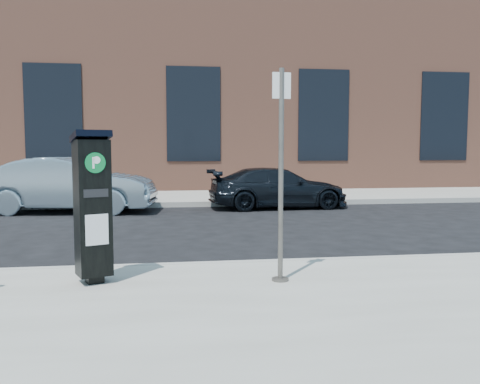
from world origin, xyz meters
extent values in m
plane|color=black|center=(0.00, 0.00, 0.00)|extent=(120.00, 120.00, 0.00)
cube|color=gray|center=(0.00, 14.00, 0.07)|extent=(60.00, 12.00, 0.15)
cube|color=#9E9B93|center=(0.00, -0.02, 0.07)|extent=(60.00, 0.12, 0.16)
cube|color=#9E9B93|center=(0.00, 8.02, 0.07)|extent=(60.00, 0.12, 0.16)
cube|color=#935843|center=(0.00, 17.00, 4.00)|extent=(28.00, 10.00, 8.00)
cube|color=#59544C|center=(0.00, 17.00, 8.10)|extent=(28.00, 10.00, 0.30)
cube|color=black|center=(-5.00, 11.98, 3.00)|extent=(2.00, 0.06, 3.50)
cube|color=black|center=(0.00, 11.98, 3.00)|extent=(2.00, 0.06, 3.50)
cube|color=black|center=(5.00, 11.98, 3.00)|extent=(2.00, 0.06, 3.50)
cube|color=black|center=(10.00, 11.98, 3.00)|extent=(2.00, 0.06, 3.50)
cube|color=black|center=(-1.89, -0.88, 0.20)|extent=(0.25, 0.25, 0.10)
cube|color=black|center=(-1.89, -0.88, 1.06)|extent=(0.48, 0.45, 1.62)
cube|color=black|center=(-1.89, -0.88, 1.91)|extent=(0.53, 0.50, 0.15)
cylinder|color=#075D2A|center=(-1.82, -1.04, 1.60)|extent=(0.23, 0.10, 0.24)
cube|color=white|center=(-1.82, -1.04, 1.60)|extent=(0.08, 0.04, 0.13)
cube|color=silver|center=(-1.82, -1.04, 0.82)|extent=(0.25, 0.11, 0.36)
cube|color=black|center=(-1.82, -1.04, 1.25)|extent=(0.27, 0.12, 0.10)
cylinder|color=#59554E|center=(0.36, -1.12, 0.17)|extent=(0.21, 0.21, 0.03)
cylinder|color=#59554E|center=(0.36, -1.12, 1.43)|extent=(0.06, 0.06, 2.57)
cube|color=silver|center=(0.36, -1.12, 2.51)|extent=(0.23, 0.04, 0.31)
imported|color=gray|center=(-3.63, 7.21, 0.75)|extent=(4.72, 2.10, 1.51)
imported|color=black|center=(2.21, 7.40, 0.59)|extent=(4.14, 1.86, 1.18)
camera|label=1|loc=(-1.00, -7.09, 1.78)|focal=38.00mm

